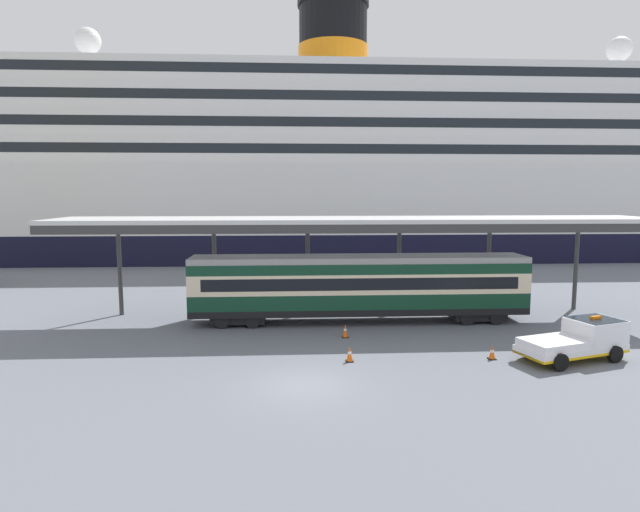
{
  "coord_description": "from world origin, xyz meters",
  "views": [
    {
      "loc": [
        -0.48,
        -20.8,
        7.91
      ],
      "look_at": [
        1.1,
        7.28,
        4.5
      ],
      "focal_mm": 29.24,
      "sensor_mm": 36.0,
      "label": 1
    }
  ],
  "objects_px": {
    "train_carriage": "(359,285)",
    "traffic_cone_mid": "(345,331)",
    "cruise_ship": "(360,172)",
    "traffic_cone_far": "(492,352)",
    "service_truck": "(580,339)",
    "traffic_cone_near": "(350,354)"
  },
  "relations": [
    {
      "from": "cruise_ship",
      "to": "traffic_cone_near",
      "type": "xyz_separation_m",
      "value": [
        -6.5,
        -46.37,
        -10.33
      ]
    },
    {
      "from": "service_truck",
      "to": "traffic_cone_far",
      "type": "xyz_separation_m",
      "value": [
        -4.19,
        0.18,
        -0.66
      ]
    },
    {
      "from": "service_truck",
      "to": "traffic_cone_mid",
      "type": "relative_size",
      "value": 7.24
    },
    {
      "from": "traffic_cone_mid",
      "to": "traffic_cone_far",
      "type": "height_order",
      "value": "traffic_cone_mid"
    },
    {
      "from": "cruise_ship",
      "to": "traffic_cone_near",
      "type": "bearing_deg",
      "value": -97.98
    },
    {
      "from": "train_carriage",
      "to": "traffic_cone_mid",
      "type": "bearing_deg",
      "value": -109.14
    },
    {
      "from": "cruise_ship",
      "to": "traffic_cone_far",
      "type": "distance_m",
      "value": 47.55
    },
    {
      "from": "traffic_cone_near",
      "to": "traffic_cone_far",
      "type": "relative_size",
      "value": 1.11
    },
    {
      "from": "cruise_ship",
      "to": "traffic_cone_mid",
      "type": "xyz_separation_m",
      "value": [
        -6.27,
        -42.25,
        -10.32
      ]
    },
    {
      "from": "train_carriage",
      "to": "traffic_cone_far",
      "type": "relative_size",
      "value": 30.23
    },
    {
      "from": "service_truck",
      "to": "traffic_cone_mid",
      "type": "height_order",
      "value": "service_truck"
    },
    {
      "from": "traffic_cone_mid",
      "to": "traffic_cone_far",
      "type": "bearing_deg",
      "value": -32.05
    },
    {
      "from": "cruise_ship",
      "to": "train_carriage",
      "type": "height_order",
      "value": "cruise_ship"
    },
    {
      "from": "train_carriage",
      "to": "traffic_cone_mid",
      "type": "xyz_separation_m",
      "value": [
        -1.18,
        -3.4,
        -1.92
      ]
    },
    {
      "from": "service_truck",
      "to": "traffic_cone_far",
      "type": "distance_m",
      "value": 4.24
    },
    {
      "from": "cruise_ship",
      "to": "traffic_cone_far",
      "type": "xyz_separation_m",
      "value": [
        0.35,
        -46.4,
        -10.37
      ]
    },
    {
      "from": "train_carriage",
      "to": "traffic_cone_near",
      "type": "bearing_deg",
      "value": -100.59
    },
    {
      "from": "train_carriage",
      "to": "traffic_cone_mid",
      "type": "height_order",
      "value": "train_carriage"
    },
    {
      "from": "service_truck",
      "to": "traffic_cone_mid",
      "type": "distance_m",
      "value": 11.66
    },
    {
      "from": "cruise_ship",
      "to": "traffic_cone_mid",
      "type": "relative_size",
      "value": 161.39
    },
    {
      "from": "traffic_cone_near",
      "to": "traffic_cone_far",
      "type": "xyz_separation_m",
      "value": [
        6.85,
        -0.04,
        -0.04
      ]
    },
    {
      "from": "train_carriage",
      "to": "traffic_cone_far",
      "type": "distance_m",
      "value": 9.51
    }
  ]
}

